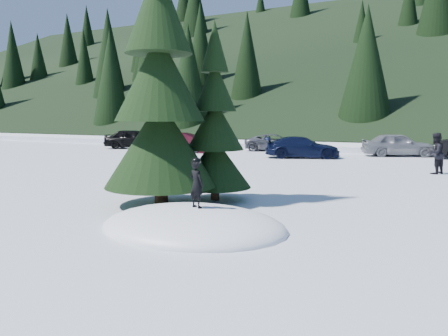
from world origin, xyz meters
The scene contains 12 objects.
ground centered at (0.00, 0.00, 0.00)m, with size 200.00×200.00×0.00m, color white.
snow_mound centered at (0.00, 0.00, 0.00)m, with size 4.48×3.52×0.96m, color white.
forest_hillside centered at (0.00, 54.00, 12.50)m, with size 200.00×60.00×25.00m, color black, non-canonical shape.
spruce_tall centered at (-2.20, 1.80, 3.32)m, with size 3.20×3.20×8.60m.
spruce_short centered at (-1.20, 3.20, 2.10)m, with size 2.20×2.20×5.37m.
child_skier centered at (0.07, 0.04, 1.02)m, with size 0.39×0.26×1.08m, color black.
adult_0 centered at (4.49, 13.07, 0.92)m, with size 0.89×0.69×1.83m, color black.
car_0 centered at (-17.20, 18.77, 0.77)m, with size 1.82×4.53×1.55m, color black.
car_1 centered at (-11.50, 17.63, 0.69)m, with size 1.46×4.18×1.38m, color #360913.
car_2 centered at (-6.53, 21.93, 0.62)m, with size 2.06×4.46×1.24m, color #515159.
car_3 centered at (-3.04, 17.51, 0.66)m, with size 1.84×4.52×1.31m, color black.
car_4 centered at (2.02, 21.49, 0.75)m, with size 1.77×4.40×1.50m, color gray.
Camera 1 is at (5.22, -8.33, 2.56)m, focal length 35.00 mm.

